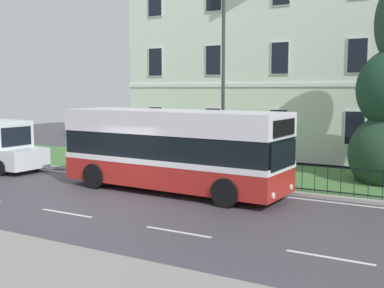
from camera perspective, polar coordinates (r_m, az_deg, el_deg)
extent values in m
cube|color=#46424A|center=(16.76, -10.29, -6.78)|extent=(60.00, 56.00, 0.06)
cube|color=silver|center=(19.63, -3.46, -4.63)|extent=(54.00, 0.14, 0.01)
cube|color=silver|center=(15.45, -14.59, -7.89)|extent=(2.00, 0.12, 0.01)
cube|color=silver|center=(13.08, -1.65, -10.33)|extent=(2.00, 0.12, 0.01)
cube|color=silver|center=(11.63, 15.93, -12.75)|extent=(2.00, 0.12, 0.01)
cube|color=#9E9E99|center=(20.01, -2.73, -4.25)|extent=(57.00, 0.24, 0.12)
cube|color=#49793D|center=(22.61, 1.39, -2.99)|extent=(57.00, 5.87, 0.12)
cube|color=silver|center=(29.33, 13.40, 9.84)|extent=(18.65, 9.28, 10.93)
cube|color=white|center=(24.82, 10.30, 6.90)|extent=(18.65, 0.06, 0.20)
cube|color=#2D333D|center=(24.95, 10.16, 0.49)|extent=(1.10, 0.06, 2.20)
cube|color=white|center=(28.22, -4.27, 2.79)|extent=(0.97, 0.04, 1.64)
cube|color=black|center=(28.20, -4.29, 2.79)|extent=(0.87, 0.03, 1.54)
cube|color=white|center=(26.34, 2.51, 2.54)|extent=(0.97, 0.04, 1.64)
cube|color=black|center=(26.32, 2.49, 2.54)|extent=(0.87, 0.03, 1.54)
cube|color=white|center=(24.88, 10.20, 2.21)|extent=(0.97, 0.04, 1.64)
cube|color=black|center=(24.86, 10.18, 2.21)|extent=(0.87, 0.03, 1.54)
cube|color=white|center=(23.92, 18.66, 1.80)|extent=(0.97, 0.04, 1.64)
cube|color=black|center=(23.90, 18.65, 1.80)|extent=(0.87, 0.03, 1.54)
cube|color=white|center=(28.20, -4.33, 9.62)|extent=(0.97, 0.04, 1.64)
cube|color=black|center=(28.18, -4.35, 9.63)|extent=(0.87, 0.03, 1.54)
cube|color=white|center=(26.32, 2.54, 9.86)|extent=(0.97, 0.04, 1.64)
cube|color=black|center=(26.30, 2.52, 9.86)|extent=(0.87, 0.03, 1.54)
cube|color=white|center=(24.86, 10.35, 9.96)|extent=(0.97, 0.04, 1.64)
cube|color=black|center=(24.84, 10.34, 9.96)|extent=(0.87, 0.03, 1.54)
cube|color=white|center=(23.90, 18.96, 9.86)|extent=(0.97, 0.04, 1.64)
cube|color=black|center=(23.88, 18.95, 9.86)|extent=(0.87, 0.03, 1.54)
cube|color=white|center=(28.58, -4.39, 16.37)|extent=(0.97, 0.04, 1.64)
cube|color=black|center=(28.57, -4.41, 16.38)|extent=(0.87, 0.03, 1.54)
cube|color=black|center=(18.98, 3.64, -1.75)|extent=(12.77, 0.04, 0.04)
cube|color=black|center=(19.12, 3.62, -4.33)|extent=(12.77, 0.04, 0.04)
cylinder|color=black|center=(22.54, -11.16, -1.77)|extent=(0.02, 0.02, 0.95)
cylinder|color=black|center=(22.25, -10.27, -1.86)|extent=(0.02, 0.02, 0.95)
cylinder|color=black|center=(21.96, -9.35, -1.95)|extent=(0.02, 0.02, 0.95)
cylinder|color=black|center=(21.68, -8.41, -2.04)|extent=(0.02, 0.02, 0.95)
cylinder|color=black|center=(21.41, -7.44, -2.13)|extent=(0.02, 0.02, 0.95)
cylinder|color=black|center=(21.14, -6.45, -2.23)|extent=(0.02, 0.02, 0.95)
cylinder|color=black|center=(20.88, -5.44, -2.33)|extent=(0.02, 0.02, 0.95)
cylinder|color=black|center=(20.62, -4.40, -2.43)|extent=(0.02, 0.02, 0.95)
cylinder|color=black|center=(20.37, -3.33, -2.53)|extent=(0.02, 0.02, 0.95)
cylinder|color=black|center=(20.13, -2.23, -2.63)|extent=(0.02, 0.02, 0.95)
cylinder|color=black|center=(19.90, -1.11, -2.73)|extent=(0.02, 0.02, 0.95)
cylinder|color=black|center=(19.68, 0.03, -2.84)|extent=(0.02, 0.02, 0.95)
cylinder|color=black|center=(19.46, 1.20, -2.95)|extent=(0.02, 0.02, 0.95)
cylinder|color=black|center=(19.25, 2.40, -3.05)|extent=(0.02, 0.02, 0.95)
cylinder|color=black|center=(19.05, 3.63, -3.16)|extent=(0.02, 0.02, 0.95)
cylinder|color=black|center=(18.86, 4.88, -3.27)|extent=(0.02, 0.02, 0.95)
cylinder|color=black|center=(18.68, 6.15, -3.38)|extent=(0.02, 0.02, 0.95)
cylinder|color=black|center=(18.51, 7.45, -3.49)|extent=(0.02, 0.02, 0.95)
cylinder|color=black|center=(18.35, 8.77, -3.60)|extent=(0.02, 0.02, 0.95)
cylinder|color=black|center=(18.19, 10.12, -3.71)|extent=(0.02, 0.02, 0.95)
cylinder|color=black|center=(18.05, 11.49, -3.82)|extent=(0.02, 0.02, 0.95)
cylinder|color=black|center=(17.92, 12.88, -3.93)|extent=(0.02, 0.02, 0.95)
cylinder|color=black|center=(17.80, 14.29, -4.04)|extent=(0.02, 0.02, 0.95)
cylinder|color=black|center=(17.69, 15.72, -4.15)|extent=(0.02, 0.02, 0.95)
cylinder|color=black|center=(17.59, 17.17, -4.25)|extent=(0.02, 0.02, 0.95)
cylinder|color=black|center=(17.50, 18.63, -4.36)|extent=(0.02, 0.02, 0.95)
cylinder|color=black|center=(17.43, 20.11, -4.46)|extent=(0.02, 0.02, 0.95)
cylinder|color=black|center=(17.36, 21.59, -4.56)|extent=(0.02, 0.02, 0.95)
cube|color=#AF231E|center=(18.00, -2.26, -3.21)|extent=(8.71, 2.84, 0.99)
cube|color=white|center=(17.93, -2.26, -1.77)|extent=(8.73, 2.86, 0.20)
cube|color=black|center=(17.86, -2.27, -0.16)|extent=(8.62, 2.79, 0.94)
cube|color=white|center=(17.78, -2.28, 2.66)|extent=(8.71, 2.84, 0.83)
cube|color=black|center=(15.86, 10.76, -1.29)|extent=(0.15, 2.07, 0.86)
cube|color=black|center=(15.77, 10.83, 1.91)|extent=(0.14, 1.77, 0.53)
cylinder|color=silver|center=(16.79, 11.65, -5.00)|extent=(0.05, 0.20, 0.20)
cylinder|color=silver|center=(15.35, 9.60, -6.04)|extent=(0.05, 0.20, 0.20)
cylinder|color=black|center=(17.69, 7.58, -4.34)|extent=(0.97, 0.34, 0.96)
cylinder|color=black|center=(15.62, 3.98, -5.75)|extent=(0.97, 0.34, 0.96)
cylinder|color=black|center=(20.65, -6.95, -2.77)|extent=(0.97, 0.34, 0.96)
cylinder|color=black|center=(18.90, -11.44, -3.71)|extent=(0.97, 0.34, 0.96)
cube|color=white|center=(22.99, -19.12, -1.67)|extent=(1.19, 2.02, 0.88)
cube|color=black|center=(23.29, -20.02, 0.85)|extent=(0.14, 1.58, 0.86)
cylinder|color=black|center=(23.96, -17.98, -2.09)|extent=(0.69, 0.25, 0.68)
cylinder|color=black|center=(22.82, -21.63, -2.65)|extent=(0.69, 0.25, 0.68)
cylinder|color=#333338|center=(20.07, 3.70, 6.51)|extent=(0.14, 0.14, 7.36)
cylinder|color=#23472D|center=(20.87, -2.00, -2.25)|extent=(0.53, 0.53, 0.99)
ellipsoid|color=black|center=(20.79, -2.00, -0.64)|extent=(0.54, 0.54, 0.18)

